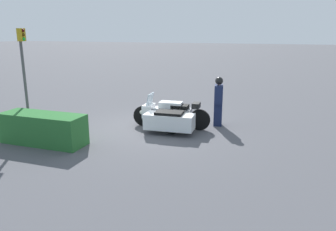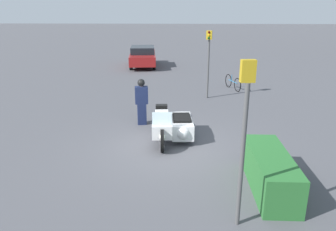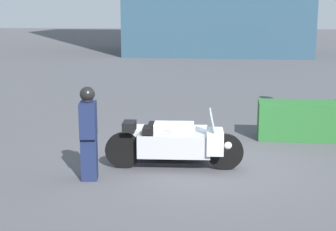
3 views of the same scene
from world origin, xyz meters
name	(u,v)px [view 1 (image 1 of 3)]	position (x,y,z in m)	size (l,w,h in m)	color
ground_plane	(148,128)	(0.00, 0.00, 0.00)	(160.00, 160.00, 0.00)	#4C4C51
police_motorcycle	(167,117)	(-0.73, 0.05, 0.48)	(2.72, 1.34, 1.18)	black
officer_rider	(218,100)	(-2.20, -1.15, 0.91)	(0.36, 0.51, 1.73)	#192347
hedge_bush_curbside	(43,129)	(2.31, 2.47, 0.45)	(2.57, 0.86, 0.91)	#28662D
traffic_light_near	(24,65)	(3.69, 1.49, 2.20)	(0.23, 0.27, 3.34)	#4C4C4C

